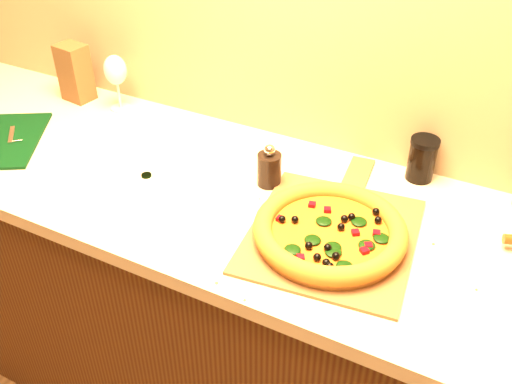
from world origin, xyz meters
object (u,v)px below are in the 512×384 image
pizza_peel (334,231)px  pizza (330,231)px  dark_jar (422,159)px  wine_glass (115,72)px  pepper_grinder (269,168)px

pizza_peel → pizza: 0.05m
dark_jar → pizza_peel: bearing=-110.5°
pizza → wine_glass: (-0.86, 0.31, 0.10)m
pizza_peel → wine_glass: 0.91m
dark_jar → pepper_grinder: bearing=-148.7°
pizza_peel → pizza: size_ratio=1.66×
pizza_peel → pizza: bearing=-93.5°
pizza → dark_jar: size_ratio=2.92×
pizza_peel → wine_glass: size_ratio=3.22×
pizza → pepper_grinder: size_ratio=2.96×
pizza → wine_glass: wine_glass is taller
pizza_peel → dark_jar: (0.12, 0.32, 0.06)m
wine_glass → dark_jar: wine_glass is taller
pizza → dark_jar: bearing=71.8°
pizza_peel → pepper_grinder: 0.26m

